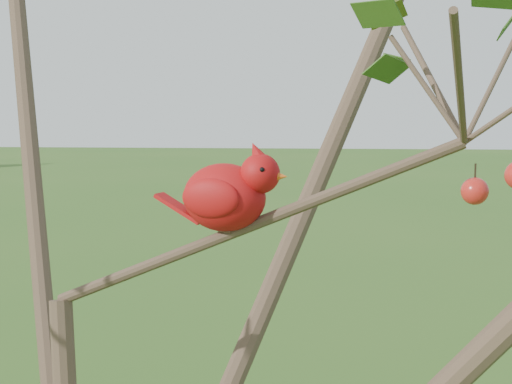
% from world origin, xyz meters
% --- Properties ---
extents(crabapple_tree, '(2.35, 2.05, 2.95)m').
position_xyz_m(crabapple_tree, '(0.03, -0.02, 2.12)').
color(crabapple_tree, '#483727').
rests_on(crabapple_tree, ground).
extents(cardinal, '(0.21, 0.13, 0.15)m').
position_xyz_m(cardinal, '(0.22, 0.08, 2.12)').
color(cardinal, red).
rests_on(cardinal, ground).
extents(distant_trees, '(37.99, 12.92, 3.52)m').
position_xyz_m(distant_trees, '(0.55, 24.27, 1.55)').
color(distant_trees, '#483727').
rests_on(distant_trees, ground).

